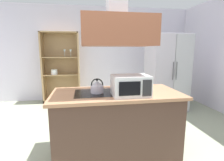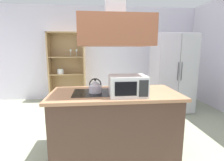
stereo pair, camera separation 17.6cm
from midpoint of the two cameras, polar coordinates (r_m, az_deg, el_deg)
The scene contains 9 objects.
ground_plane at distance 2.73m, azimuth -1.41°, elevation -22.64°, with size 7.80×7.80×0.00m, color gray.
wall_back at distance 5.29m, azimuth -3.92°, elevation 8.80°, with size 6.00×0.12×2.70m, color silver.
kitchen_island at distance 2.53m, azimuth 2.85°, elevation -13.73°, with size 1.74×0.85×0.90m.
range_hood at distance 2.33m, azimuth 3.16°, elevation 18.12°, with size 0.90×0.70×1.18m.
refrigerator at distance 4.44m, azimuth 20.15°, elevation 2.31°, with size 0.90×0.78×1.83m.
dish_cabinet at distance 5.15m, azimuth -13.49°, elevation 3.10°, with size 1.01×0.40×1.95m.
kettle at distance 2.34m, azimuth -3.38°, elevation -2.04°, with size 0.17×0.17×0.20m.
cutting_board at distance 2.57m, azimuth 7.32°, elevation -2.71°, with size 0.34×0.24×0.02m, color white.
microwave at distance 2.19m, azimuth 7.51°, elevation -1.73°, with size 0.46×0.35×0.26m.
Camera 2 is at (-0.08, -2.30, 1.48)m, focal length 27.81 mm.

